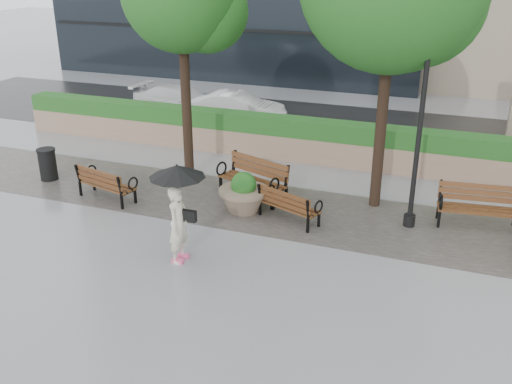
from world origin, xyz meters
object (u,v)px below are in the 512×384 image
(bench_3, at_px, (477,215))
(trash_bin, at_px, (48,165))
(pedestrian, at_px, (178,204))
(car_left, at_px, (181,101))
(bench_0, at_px, (107,190))
(bench_1, at_px, (253,187))
(bench_2, at_px, (289,212))
(car_right, at_px, (238,108))
(planter_left, at_px, (244,196))
(lamppost, at_px, (417,152))

(bench_3, height_order, trash_bin, bench_3)
(pedestrian, bearing_deg, car_left, 28.94)
(bench_3, xyz_separation_m, pedestrian, (-6.00, -4.02, 1.02))
(bench_0, distance_m, bench_1, 3.95)
(bench_3, bearing_deg, bench_2, -170.52)
(bench_0, relative_size, pedestrian, 0.83)
(bench_1, distance_m, car_right, 7.48)
(bench_0, relative_size, bench_2, 1.06)
(car_right, relative_size, pedestrian, 1.70)
(bench_0, height_order, trash_bin, bench_0)
(bench_0, xyz_separation_m, bench_3, (9.41, 1.78, 0.03))
(bench_1, height_order, planter_left, planter_left)
(bench_1, bearing_deg, car_left, 149.71)
(lamppost, distance_m, car_left, 12.41)
(lamppost, distance_m, car_right, 10.34)
(bench_1, relative_size, pedestrian, 0.97)
(bench_2, distance_m, lamppost, 3.39)
(bench_0, height_order, planter_left, planter_left)
(pedestrian, bearing_deg, bench_0, 58.31)
(bench_3, bearing_deg, trash_bin, 178.00)
(bench_3, distance_m, pedestrian, 7.29)
(lamppost, bearing_deg, bench_1, 175.86)
(bench_2, xyz_separation_m, bench_3, (4.39, 1.33, 0.05))
(bench_0, distance_m, car_right, 8.30)
(bench_1, distance_m, planter_left, 0.92)
(bench_3, xyz_separation_m, trash_bin, (-11.89, -1.11, 0.15))
(bench_0, relative_size, lamppost, 0.42)
(bench_0, bearing_deg, bench_3, -155.62)
(car_left, bearing_deg, bench_1, -135.19)
(bench_1, relative_size, planter_left, 1.66)
(bench_0, height_order, car_left, car_left)
(bench_2, height_order, car_right, car_right)
(pedestrian, bearing_deg, car_right, 17.40)
(bench_0, bearing_deg, bench_2, -161.18)
(bench_1, xyz_separation_m, planter_left, (0.10, -0.91, 0.10))
(planter_left, distance_m, car_left, 9.80)
(bench_0, xyz_separation_m, lamppost, (7.87, 1.23, 1.65))
(bench_0, relative_size, trash_bin, 2.02)
(trash_bin, bearing_deg, bench_2, -1.65)
(trash_bin, distance_m, car_right, 8.15)
(car_left, bearing_deg, lamppost, -120.89)
(planter_left, bearing_deg, pedestrian, -96.63)
(planter_left, xyz_separation_m, trash_bin, (-6.22, 0.05, 0.03))
(trash_bin, height_order, car_right, car_right)
(bench_3, height_order, planter_left, planter_left)
(bench_1, relative_size, trash_bin, 2.35)
(bench_3, bearing_deg, bench_1, 175.10)
(planter_left, bearing_deg, bench_3, 11.56)
(bench_1, distance_m, pedestrian, 3.91)
(planter_left, bearing_deg, bench_1, 96.16)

